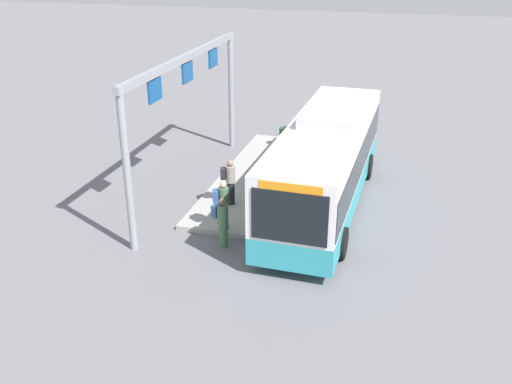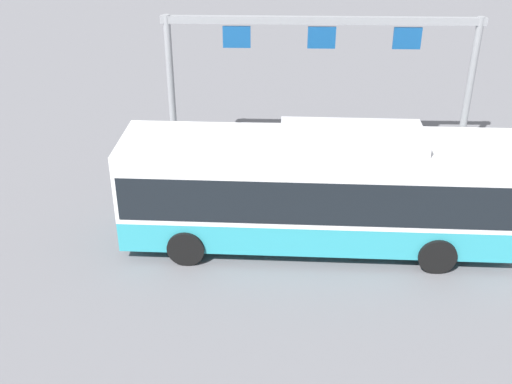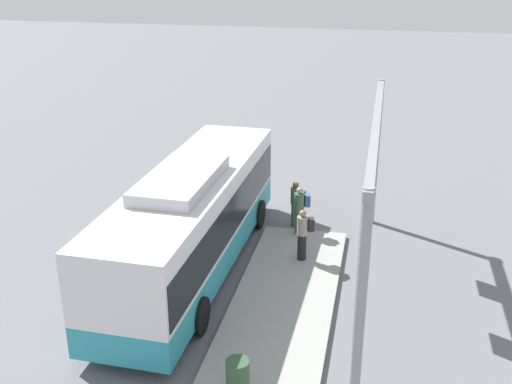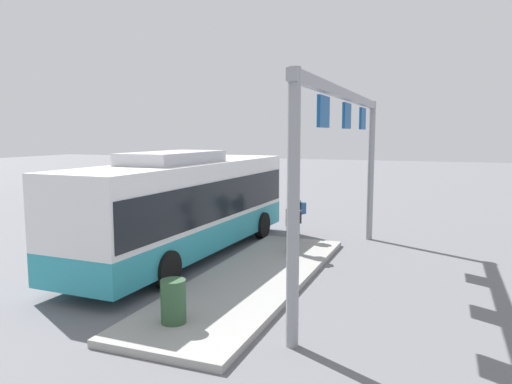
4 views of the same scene
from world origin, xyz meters
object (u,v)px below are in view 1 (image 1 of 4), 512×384
person_waiting_near (223,204)px  person_boarding (222,221)px  bus_main (326,159)px  person_waiting_mid (230,181)px  trash_bin (285,137)px

person_waiting_near → person_boarding: bearing=-95.0°
bus_main → person_waiting_mid: bearing=-69.4°
person_waiting_mid → trash_bin: bearing=68.7°
bus_main → person_boarding: bearing=-32.4°
person_waiting_near → trash_bin: size_ratio=1.86×
trash_bin → person_waiting_near: bearing=-1.0°
person_boarding → person_waiting_near: (-0.86, -0.26, 0.16)m
trash_bin → person_boarding: bearing=0.8°
bus_main → trash_bin: 6.18m
person_waiting_near → trash_bin: (-8.39, 0.14, -0.44)m
person_waiting_near → person_waiting_mid: size_ratio=1.00×
person_boarding → person_waiting_mid: (-2.73, -0.63, 0.16)m
bus_main → person_boarding: bus_main is taller
person_boarding → person_waiting_mid: person_waiting_mid is taller
trash_bin → person_waiting_mid: bearing=-4.4°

